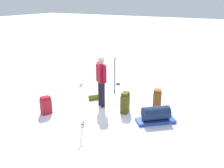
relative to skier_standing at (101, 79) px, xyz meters
The scene contains 10 objects.
ground_plane 1.04m from the skier_standing, 153.46° to the left, with size 80.00×80.00×0.00m, color white.
skier_standing is the anchor object (origin of this frame).
ski_pair_near 2.45m from the skier_standing, 165.34° to the right, with size 1.39×1.38×0.05m.
backpack_large_dark 1.97m from the skier_standing, 117.36° to the left, with size 0.38×0.36×0.61m.
backpack_bright 1.11m from the skier_standing, 86.15° to the left, with size 0.37×0.27×0.68m.
backpack_small_spare 1.94m from the skier_standing, 40.37° to the right, with size 0.37×0.33×0.57m.
ski_poles_planted_near 1.30m from the skier_standing, behind, with size 0.17×0.10×1.38m.
ski_poles_planted_far 1.50m from the skier_standing, 10.84° to the left, with size 0.19×0.11×1.25m.
gear_sled 2.14m from the skier_standing, 84.34° to the left, with size 1.09×1.15×0.49m.
sleeping_mat_rolled 1.07m from the skier_standing, 129.47° to the right, with size 0.18×0.18×0.55m, color #585F10.
Camera 1 is at (7.01, 4.09, 3.48)m, focal length 40.67 mm.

